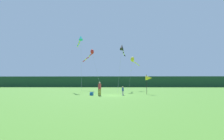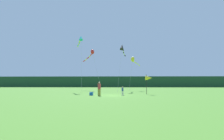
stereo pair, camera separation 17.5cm
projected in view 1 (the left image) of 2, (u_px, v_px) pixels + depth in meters
ground_plane at (111, 95)px, 20.52m from camera, size 120.00×120.00×0.00m
distant_treeline at (114, 82)px, 65.53m from camera, size 108.00×2.22×4.46m
person_adult at (100, 88)px, 20.00m from camera, size 0.39×0.39×1.77m
person_child at (123, 90)px, 20.39m from camera, size 0.26×0.26×1.18m
cooler_box at (92, 94)px, 20.51m from camera, size 0.43×0.44×0.42m
banner_flag_pole at (149, 78)px, 22.76m from camera, size 0.90×0.70×2.87m
kite_yellow at (133, 60)px, 35.72m from camera, size 3.01×4.20×7.68m
kite_red at (91, 53)px, 36.91m from camera, size 5.50×6.97×9.65m
kite_cyan at (80, 39)px, 30.28m from camera, size 2.42×5.99×10.88m
kite_black at (122, 48)px, 32.13m from camera, size 1.96×7.94×9.69m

